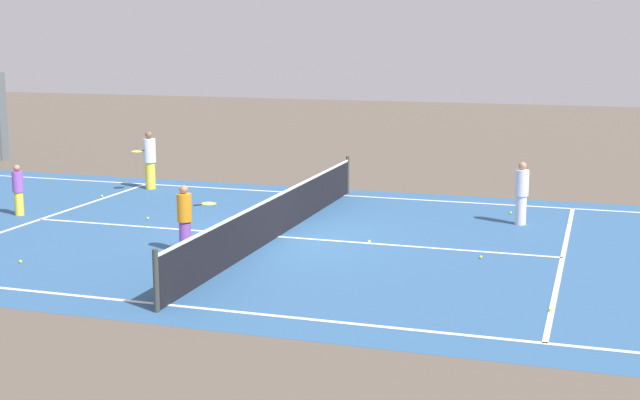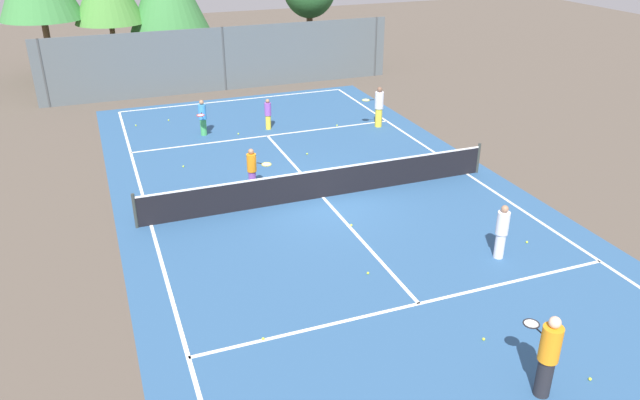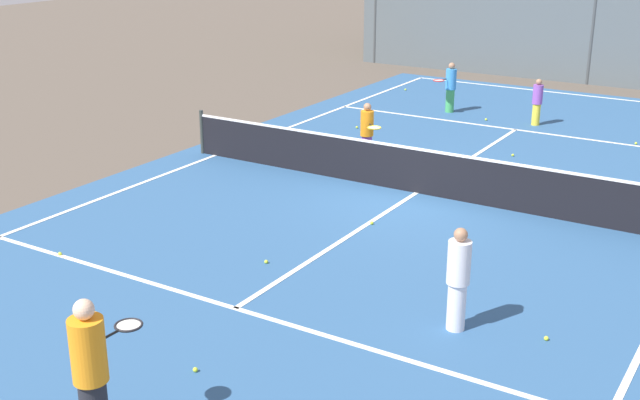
{
  "view_description": "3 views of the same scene",
  "coord_description": "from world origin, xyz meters",
  "px_view_note": "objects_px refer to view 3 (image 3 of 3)",
  "views": [
    {
      "loc": [
        -18.96,
        -7.07,
        4.72
      ],
      "look_at": [
        1.19,
        -0.65,
        0.69
      ],
      "focal_mm": 50.24,
      "sensor_mm": 36.0,
      "label": 1
    },
    {
      "loc": [
        -6.55,
        -16.96,
        8.58
      ],
      "look_at": [
        -0.62,
        -1.36,
        0.62
      ],
      "focal_mm": 34.52,
      "sensor_mm": 36.0,
      "label": 2
    },
    {
      "loc": [
        6.9,
        -15.13,
        5.63
      ],
      "look_at": [
        -0.34,
        -3.42,
        0.8
      ],
      "focal_mm": 45.56,
      "sensor_mm": 36.0,
      "label": 3
    }
  ],
  "objects_px": {
    "player_3": "(458,278)",
    "tennis_ball_9": "(357,127)",
    "player_0": "(537,102)",
    "tennis_ball_5": "(60,254)",
    "tennis_ball_10": "(546,338)",
    "tennis_ball_3": "(372,223)",
    "player_4": "(91,373)",
    "tennis_ball_8": "(447,93)",
    "tennis_ball_0": "(513,155)",
    "tennis_ball_6": "(195,370)",
    "tennis_ball_7": "(405,90)",
    "tennis_ball_11": "(486,119)",
    "tennis_ball_13": "(266,262)",
    "player_1": "(367,133)",
    "tennis_ball_1": "(636,143)",
    "player_2": "(450,87)"
  },
  "relations": [
    {
      "from": "tennis_ball_10",
      "to": "tennis_ball_3",
      "type": "bearing_deg",
      "value": 147.37
    },
    {
      "from": "tennis_ball_7",
      "to": "tennis_ball_13",
      "type": "xyz_separation_m",
      "value": [
        4.4,
        -14.41,
        0.0
      ]
    },
    {
      "from": "player_4",
      "to": "tennis_ball_0",
      "type": "distance_m",
      "value": 13.73
    },
    {
      "from": "player_0",
      "to": "tennis_ball_5",
      "type": "height_order",
      "value": "player_0"
    },
    {
      "from": "tennis_ball_1",
      "to": "tennis_ball_6",
      "type": "bearing_deg",
      "value": -99.77
    },
    {
      "from": "player_4",
      "to": "tennis_ball_1",
      "type": "xyz_separation_m",
      "value": [
        2.43,
        16.45,
        -0.91
      ]
    },
    {
      "from": "tennis_ball_6",
      "to": "tennis_ball_3",
      "type": "bearing_deg",
      "value": 95.58
    },
    {
      "from": "tennis_ball_0",
      "to": "tennis_ball_9",
      "type": "relative_size",
      "value": 1.0
    },
    {
      "from": "tennis_ball_1",
      "to": "tennis_ball_10",
      "type": "bearing_deg",
      "value": -84.39
    },
    {
      "from": "player_1",
      "to": "tennis_ball_3",
      "type": "height_order",
      "value": "player_1"
    },
    {
      "from": "tennis_ball_5",
      "to": "tennis_ball_10",
      "type": "xyz_separation_m",
      "value": [
        8.16,
        1.5,
        0.0
      ]
    },
    {
      "from": "tennis_ball_6",
      "to": "tennis_ball_13",
      "type": "xyz_separation_m",
      "value": [
        -1.24,
        3.35,
        0.0
      ]
    },
    {
      "from": "tennis_ball_5",
      "to": "tennis_ball_13",
      "type": "relative_size",
      "value": 1.0
    },
    {
      "from": "player_0",
      "to": "tennis_ball_8",
      "type": "xyz_separation_m",
      "value": [
        -3.84,
        2.64,
        -0.64
      ]
    },
    {
      "from": "player_1",
      "to": "player_4",
      "type": "distance_m",
      "value": 11.59
    },
    {
      "from": "player_1",
      "to": "player_2",
      "type": "bearing_deg",
      "value": 94.39
    },
    {
      "from": "player_4",
      "to": "tennis_ball_7",
      "type": "bearing_deg",
      "value": 106.33
    },
    {
      "from": "player_3",
      "to": "tennis_ball_10",
      "type": "xyz_separation_m",
      "value": [
        1.22,
        0.36,
        -0.77
      ]
    },
    {
      "from": "player_0",
      "to": "tennis_ball_9",
      "type": "bearing_deg",
      "value": -143.88
    },
    {
      "from": "tennis_ball_0",
      "to": "tennis_ball_3",
      "type": "xyz_separation_m",
      "value": [
        -0.74,
        -5.98,
        0.0
      ]
    },
    {
      "from": "tennis_ball_5",
      "to": "tennis_ball_11",
      "type": "xyz_separation_m",
      "value": [
        2.77,
        13.38,
        0.0
      ]
    },
    {
      "from": "tennis_ball_0",
      "to": "tennis_ball_8",
      "type": "distance_m",
      "value": 7.47
    },
    {
      "from": "player_1",
      "to": "tennis_ball_7",
      "type": "xyz_separation_m",
      "value": [
        -3.01,
        8.28,
        -0.73
      ]
    },
    {
      "from": "player_4",
      "to": "tennis_ball_9",
      "type": "height_order",
      "value": "player_4"
    },
    {
      "from": "player_3",
      "to": "tennis_ball_7",
      "type": "relative_size",
      "value": 23.64
    },
    {
      "from": "tennis_ball_10",
      "to": "tennis_ball_1",
      "type": "bearing_deg",
      "value": 95.61
    },
    {
      "from": "tennis_ball_0",
      "to": "tennis_ball_9",
      "type": "xyz_separation_m",
      "value": [
        -4.65,
        0.41,
        0.0
      ]
    },
    {
      "from": "player_0",
      "to": "tennis_ball_8",
      "type": "relative_size",
      "value": 20.03
    },
    {
      "from": "player_0",
      "to": "tennis_ball_7",
      "type": "height_order",
      "value": "player_0"
    },
    {
      "from": "player_0",
      "to": "player_4",
      "type": "distance_m",
      "value": 17.13
    },
    {
      "from": "tennis_ball_5",
      "to": "player_3",
      "type": "bearing_deg",
      "value": 9.39
    },
    {
      "from": "tennis_ball_6",
      "to": "tennis_ball_13",
      "type": "bearing_deg",
      "value": 110.29
    },
    {
      "from": "player_3",
      "to": "tennis_ball_9",
      "type": "distance_m",
      "value": 11.74
    },
    {
      "from": "player_4",
      "to": "tennis_ball_8",
      "type": "bearing_deg",
      "value": 102.25
    },
    {
      "from": "tennis_ball_0",
      "to": "player_4",
      "type": "bearing_deg",
      "value": -90.3
    },
    {
      "from": "player_3",
      "to": "tennis_ball_7",
      "type": "height_order",
      "value": "player_3"
    },
    {
      "from": "tennis_ball_6",
      "to": "tennis_ball_8",
      "type": "bearing_deg",
      "value": 103.14
    },
    {
      "from": "tennis_ball_8",
      "to": "tennis_ball_13",
      "type": "distance_m",
      "value": 14.94
    },
    {
      "from": "tennis_ball_7",
      "to": "tennis_ball_8",
      "type": "bearing_deg",
      "value": 8.89
    },
    {
      "from": "tennis_ball_0",
      "to": "player_1",
      "type": "bearing_deg",
      "value": -138.85
    },
    {
      "from": "tennis_ball_10",
      "to": "tennis_ball_9",
      "type": "bearing_deg",
      "value": 131.81
    },
    {
      "from": "player_4",
      "to": "tennis_ball_6",
      "type": "relative_size",
      "value": 27.63
    },
    {
      "from": "tennis_ball_0",
      "to": "tennis_ball_6",
      "type": "bearing_deg",
      "value": -90.78
    },
    {
      "from": "tennis_ball_0",
      "to": "tennis_ball_1",
      "type": "distance_m",
      "value": 3.62
    },
    {
      "from": "tennis_ball_9",
      "to": "tennis_ball_5",
      "type": "bearing_deg",
      "value": -90.13
    },
    {
      "from": "player_3",
      "to": "tennis_ball_7",
      "type": "xyz_separation_m",
      "value": [
        -8.06,
        14.89,
        -0.77
      ]
    },
    {
      "from": "player_1",
      "to": "tennis_ball_3",
      "type": "bearing_deg",
      "value": -59.97
    },
    {
      "from": "player_1",
      "to": "tennis_ball_13",
      "type": "xyz_separation_m",
      "value": [
        1.39,
        -6.13,
        -0.73
      ]
    },
    {
      "from": "player_4",
      "to": "tennis_ball_9",
      "type": "distance_m",
      "value": 14.87
    },
    {
      "from": "tennis_ball_7",
      "to": "tennis_ball_11",
      "type": "bearing_deg",
      "value": -34.26
    }
  ]
}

